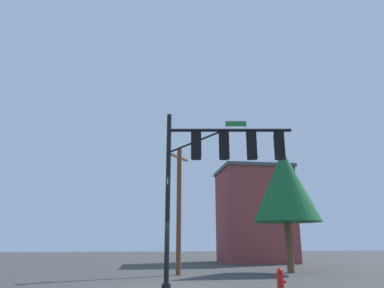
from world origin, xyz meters
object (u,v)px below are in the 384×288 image
object	(u,v)px
signal_pole_assembly	(219,159)
brick_building	(254,214)
fire_hydrant	(280,280)
utility_pole	(179,206)
tree_mid	(285,185)

from	to	relation	value
signal_pole_assembly	brick_building	bearing A→B (deg)	68.27
fire_hydrant	brick_building	distance (m)	20.04
utility_pole	fire_hydrant	world-z (taller)	utility_pole
utility_pole	tree_mid	bearing A→B (deg)	5.66
tree_mid	brick_building	world-z (taller)	brick_building
fire_hydrant	brick_building	size ratio (longest dim) A/B	0.10
signal_pole_assembly	tree_mid	xyz separation A→B (m)	(5.72, 6.82, 0.07)
brick_building	fire_hydrant	bearing A→B (deg)	-105.20
utility_pole	brick_building	xyz separation A→B (m)	(8.18, 11.65, 0.54)
tree_mid	brick_building	xyz separation A→B (m)	(1.37, 10.98, -0.94)
fire_hydrant	signal_pole_assembly	bearing A→B (deg)	149.05
signal_pole_assembly	fire_hydrant	bearing A→B (deg)	-30.95
utility_pole	fire_hydrant	size ratio (longest dim) A/B	8.74
utility_pole	tree_mid	world-z (taller)	tree_mid
brick_building	tree_mid	bearing A→B (deg)	-97.13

